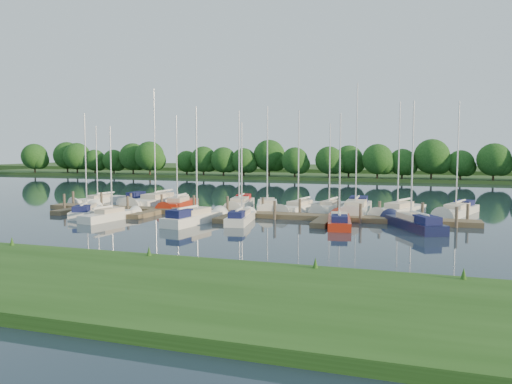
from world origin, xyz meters
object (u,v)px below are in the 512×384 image
(motorboat, at_px, (135,200))
(sailboat_n_0, at_px, (99,201))
(sailboat_n_5, at_px, (267,207))
(sailboat_s_2, at_px, (194,219))
(dock, at_px, (237,215))

(motorboat, bearing_deg, sailboat_n_0, 22.94)
(sailboat_n_5, bearing_deg, motorboat, -22.17)
(sailboat_n_0, xyz_separation_m, sailboat_s_2, (16.68, -10.69, 0.07))
(dock, distance_m, motorboat, 16.57)
(sailboat_n_0, bearing_deg, sailboat_s_2, 160.32)
(sailboat_n_0, relative_size, motorboat, 1.84)
(motorboat, bearing_deg, sailboat_s_2, 140.58)
(sailboat_n_0, xyz_separation_m, motorboat, (3.77, 1.33, 0.06))
(dock, bearing_deg, motorboat, 153.96)
(sailboat_n_0, bearing_deg, motorboat, -147.62)
(sailboat_s_2, bearing_deg, sailboat_n_5, 82.84)
(dock, relative_size, sailboat_n_5, 3.81)
(sailboat_n_0, height_order, motorboat, sailboat_n_0)
(dock, distance_m, sailboat_n_5, 5.84)
(sailboat_s_2, bearing_deg, motorboat, 145.74)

